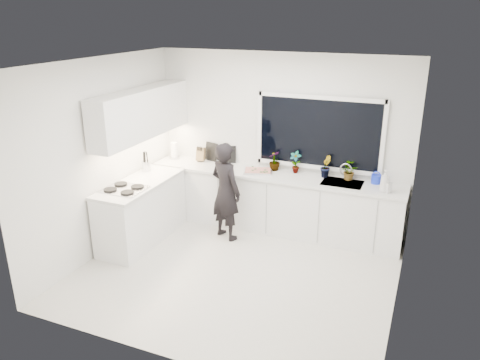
% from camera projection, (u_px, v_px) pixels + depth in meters
% --- Properties ---
extents(floor, '(4.00, 3.50, 0.02)m').
position_uv_depth(floor, '(236.00, 273.00, 6.18)').
color(floor, beige).
rests_on(floor, ground).
extents(wall_back, '(4.00, 0.02, 2.70)m').
position_uv_depth(wall_back, '(281.00, 141.00, 7.24)').
color(wall_back, white).
rests_on(wall_back, ground).
extents(wall_left, '(0.02, 3.50, 2.70)m').
position_uv_depth(wall_left, '(102.00, 157.00, 6.45)').
color(wall_left, white).
rests_on(wall_left, ground).
extents(wall_right, '(0.02, 3.50, 2.70)m').
position_uv_depth(wall_right, '(409.00, 200.00, 4.99)').
color(wall_right, white).
rests_on(wall_right, ground).
extents(ceiling, '(4.00, 3.50, 0.02)m').
position_uv_depth(ceiling, '(236.00, 62.00, 5.25)').
color(ceiling, white).
rests_on(ceiling, wall_back).
extents(window, '(1.80, 0.02, 1.00)m').
position_uv_depth(window, '(319.00, 133.00, 6.93)').
color(window, black).
rests_on(window, wall_back).
extents(base_cabinets_back, '(3.92, 0.58, 0.88)m').
position_uv_depth(base_cabinets_back, '(273.00, 203.00, 7.29)').
color(base_cabinets_back, white).
rests_on(base_cabinets_back, floor).
extents(base_cabinets_left, '(0.58, 1.60, 0.88)m').
position_uv_depth(base_cabinets_left, '(142.00, 212.00, 6.94)').
color(base_cabinets_left, white).
rests_on(base_cabinets_left, floor).
extents(countertop_back, '(3.94, 0.62, 0.04)m').
position_uv_depth(countertop_back, '(273.00, 175.00, 7.12)').
color(countertop_back, silver).
rests_on(countertop_back, base_cabinets_back).
extents(countertop_left, '(0.62, 1.60, 0.04)m').
position_uv_depth(countertop_left, '(140.00, 183.00, 6.78)').
color(countertop_left, silver).
rests_on(countertop_left, base_cabinets_left).
extents(upper_cabinets, '(0.34, 2.10, 0.70)m').
position_uv_depth(upper_cabinets, '(142.00, 113.00, 6.80)').
color(upper_cabinets, white).
rests_on(upper_cabinets, wall_left).
extents(sink, '(0.58, 0.42, 0.14)m').
position_uv_depth(sink, '(342.00, 186.00, 6.76)').
color(sink, silver).
rests_on(sink, countertop_back).
extents(faucet, '(0.03, 0.03, 0.22)m').
position_uv_depth(faucet, '(346.00, 171.00, 6.88)').
color(faucet, silver).
rests_on(faucet, countertop_back).
extents(stovetop, '(0.56, 0.48, 0.03)m').
position_uv_depth(stovetop, '(124.00, 189.00, 6.47)').
color(stovetop, black).
rests_on(stovetop, countertop_left).
extents(person, '(0.64, 0.54, 1.49)m').
position_uv_depth(person, '(226.00, 191.00, 6.90)').
color(person, black).
rests_on(person, floor).
extents(pizza_tray, '(0.51, 0.43, 0.03)m').
position_uv_depth(pizza_tray, '(258.00, 171.00, 7.18)').
color(pizza_tray, silver).
rests_on(pizza_tray, countertop_back).
extents(pizza, '(0.46, 0.39, 0.01)m').
position_uv_depth(pizza, '(258.00, 170.00, 7.17)').
color(pizza, red).
rests_on(pizza, pizza_tray).
extents(watering_can, '(0.14, 0.14, 0.13)m').
position_uv_depth(watering_can, '(376.00, 179.00, 6.70)').
color(watering_can, '#162ED4').
rests_on(watering_can, countertop_back).
extents(paper_towel_roll, '(0.14, 0.14, 0.26)m').
position_uv_depth(paper_towel_roll, '(174.00, 151.00, 7.81)').
color(paper_towel_roll, white).
rests_on(paper_towel_roll, countertop_back).
extents(knife_block, '(0.14, 0.12, 0.22)m').
position_uv_depth(knife_block, '(201.00, 155.00, 7.68)').
color(knife_block, olive).
rests_on(knife_block, countertop_back).
extents(utensil_crock, '(0.16, 0.16, 0.16)m').
position_uv_depth(utensil_crock, '(146.00, 166.00, 7.20)').
color(utensil_crock, silver).
rests_on(utensil_crock, countertop_left).
extents(picture_frame_large, '(0.21, 0.10, 0.28)m').
position_uv_depth(picture_frame_large, '(229.00, 154.00, 7.59)').
color(picture_frame_large, black).
rests_on(picture_frame_large, countertop_back).
extents(picture_frame_small, '(0.24, 0.10, 0.30)m').
position_uv_depth(picture_frame_small, '(211.00, 152.00, 7.70)').
color(picture_frame_small, black).
rests_on(picture_frame_small, countertop_back).
extents(herb_plants, '(1.40, 0.30, 0.34)m').
position_uv_depth(herb_plants, '(315.00, 166.00, 6.99)').
color(herb_plants, '#26662D').
rests_on(herb_plants, countertop_back).
extents(soap_bottles, '(0.18, 0.15, 0.32)m').
position_uv_depth(soap_bottles, '(385.00, 182.00, 6.34)').
color(soap_bottles, '#D8BF66').
rests_on(soap_bottles, countertop_back).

